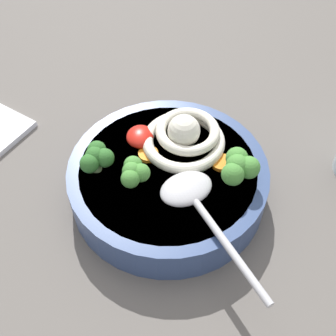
{
  "coord_description": "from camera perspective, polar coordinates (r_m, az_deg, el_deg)",
  "views": [
    {
      "loc": [
        -34.89,
        -6.62,
        46.8
      ],
      "look_at": [
        -2.36,
        -3.71,
        7.73
      ],
      "focal_mm": 47.43,
      "sensor_mm": 36.0,
      "label": 1
    }
  ],
  "objects": [
    {
      "name": "table_slab",
      "position": [
        0.58,
        -3.48,
        -1.92
      ],
      "size": [
        114.84,
        114.84,
        3.04
      ],
      "primitive_type": "cube",
      "color": "#5B5651",
      "rests_on": "ground"
    },
    {
      "name": "carrot_slice_far",
      "position": [
        0.52,
        -2.53,
        1.78
      ],
      "size": [
        2.4,
        2.4,
        0.47
      ],
      "primitive_type": "cylinder",
      "color": "orange",
      "rests_on": "soup_bowl"
    },
    {
      "name": "soup_spoon",
      "position": [
        0.47,
        3.19,
        -3.83
      ],
      "size": [
        16.17,
        12.42,
        1.6
      ],
      "rotation": [
        0.0,
        0.0,
        3.73
      ],
      "color": "#B7B7BC",
      "rests_on": "soup_bowl"
    },
    {
      "name": "soup_bowl",
      "position": [
        0.53,
        0.0,
        -1.58
      ],
      "size": [
        23.34,
        23.34,
        4.69
      ],
      "color": "#334775",
      "rests_on": "table_slab"
    },
    {
      "name": "broccoli_floret_beside_noodles",
      "position": [
        0.48,
        -4.55,
        -0.53
      ],
      "size": [
        4.07,
        3.5,
        3.22
      ],
      "color": "#7A9E60",
      "rests_on": "soup_bowl"
    },
    {
      "name": "noodle_pile",
      "position": [
        0.52,
        2.16,
        4.1
      ],
      "size": [
        10.9,
        10.68,
        4.38
      ],
      "color": "silver",
      "rests_on": "soup_bowl"
    },
    {
      "name": "carrot_slice_extra_a",
      "position": [
        0.51,
        6.88,
        0.69
      ],
      "size": [
        2.46,
        2.46,
        0.53
      ],
      "primitive_type": "cylinder",
      "color": "orange",
      "rests_on": "soup_bowl"
    },
    {
      "name": "chili_sauce_dollop",
      "position": [
        0.53,
        -3.4,
        4.05
      ],
      "size": [
        3.63,
        3.27,
        1.63
      ],
      "primitive_type": "ellipsoid",
      "color": "red",
      "rests_on": "soup_bowl"
    },
    {
      "name": "broccoli_floret_rear",
      "position": [
        0.48,
        9.08,
        0.17
      ],
      "size": [
        4.91,
        4.23,
        3.88
      ],
      "color": "#7A9E60",
      "rests_on": "soup_bowl"
    },
    {
      "name": "broccoli_floret_near_spoon",
      "position": [
        0.5,
        -9.18,
        1.38
      ],
      "size": [
        4.27,
        3.67,
        3.37
      ],
      "color": "#7A9E60",
      "rests_on": "soup_bowl"
    }
  ]
}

